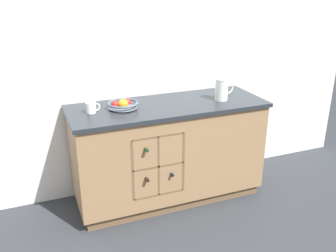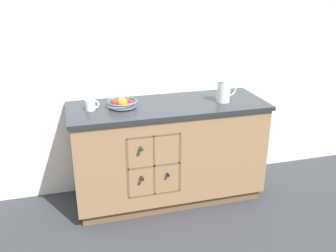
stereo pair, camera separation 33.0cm
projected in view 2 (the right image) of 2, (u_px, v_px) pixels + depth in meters
ground_plane at (168, 196)px, 3.57m from camera, size 14.00×14.00×0.00m
back_wall at (157, 55)px, 3.43m from camera, size 4.40×0.06×2.55m
kitchen_island at (168, 152)px, 3.39m from camera, size 1.72×0.66×0.92m
fruit_bowl at (122, 103)px, 3.14m from camera, size 0.26×0.26×0.09m
white_pitcher at (224, 90)px, 3.26m from camera, size 0.18×0.12×0.20m
ceramic_mug at (91, 105)px, 3.07m from camera, size 0.12×0.08×0.09m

